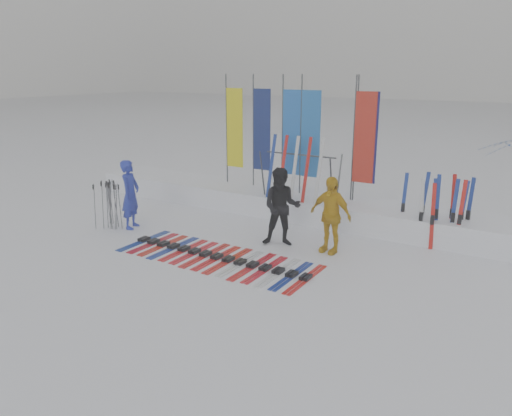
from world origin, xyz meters
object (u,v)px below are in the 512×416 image
Objects in this scene: person_yellow at (330,215)px; ski_rack at (300,170)px; person_blue at (130,194)px; person_black at (282,207)px; ski_row at (217,257)px.

ski_rack is (-1.66, 1.79, 0.53)m from person_yellow.
person_blue is 5.11m from person_yellow.
person_black is 1.05× the size of person_yellow.
person_yellow is at bearing -16.77° from person_black.
ski_rack is at bearing 141.96° from person_yellow.
person_black is 2.06m from ski_rack.
ski_rack is at bearing 80.70° from person_black.
person_yellow is at bearing -47.12° from ski_rack.
ski_rack is (3.35, 2.81, 0.51)m from person_blue.
ski_row is at bearing -140.97° from person_black.
ski_rack reaches higher than ski_row.
person_black is 0.89× the size of ski_rack.
person_black reaches higher than ski_row.
person_black is 1.14m from person_yellow.
person_black is at bearing 63.47° from ski_row.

